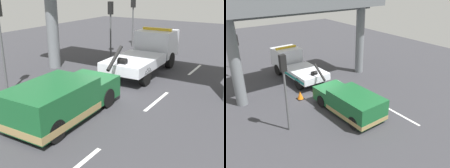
% 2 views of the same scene
% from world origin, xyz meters
% --- Properties ---
extents(ground_plane, '(60.00, 40.00, 0.10)m').
position_xyz_m(ground_plane, '(0.00, 0.00, -0.05)').
color(ground_plane, '#38383D').
extents(lane_stripe_mid, '(2.60, 0.16, 0.01)m').
position_xyz_m(lane_stripe_mid, '(0.00, -2.52, 0.00)').
color(lane_stripe_mid, silver).
rests_on(lane_stripe_mid, ground).
extents(lane_stripe_east, '(2.60, 0.16, 0.01)m').
position_xyz_m(lane_stripe_east, '(6.00, -2.52, 0.00)').
color(lane_stripe_east, silver).
rests_on(lane_stripe_east, ground).
extents(tow_truck_white, '(7.28, 2.57, 2.46)m').
position_xyz_m(tow_truck_white, '(4.34, 0.02, 1.20)').
color(tow_truck_white, silver).
rests_on(tow_truck_white, ground).
extents(towed_van_green, '(5.26, 2.35, 1.58)m').
position_xyz_m(towed_van_green, '(-3.62, -0.00, 0.78)').
color(towed_van_green, '#195B2D').
rests_on(towed_van_green, ground).
extents(traffic_light_far, '(0.39, 0.32, 3.93)m').
position_xyz_m(traffic_light_far, '(6.52, 4.08, 2.87)').
color(traffic_light_far, '#515456').
rests_on(traffic_light_far, ground).
extents(traffic_light_mid, '(0.39, 0.32, 4.20)m').
position_xyz_m(traffic_light_mid, '(10.02, 4.08, 3.06)').
color(traffic_light_mid, '#515456').
rests_on(traffic_light_mid, ground).
extents(traffic_cone_orange, '(0.51, 0.51, 0.61)m').
position_xyz_m(traffic_cone_orange, '(0.08, 1.72, 0.29)').
color(traffic_cone_orange, orange).
rests_on(traffic_cone_orange, ground).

